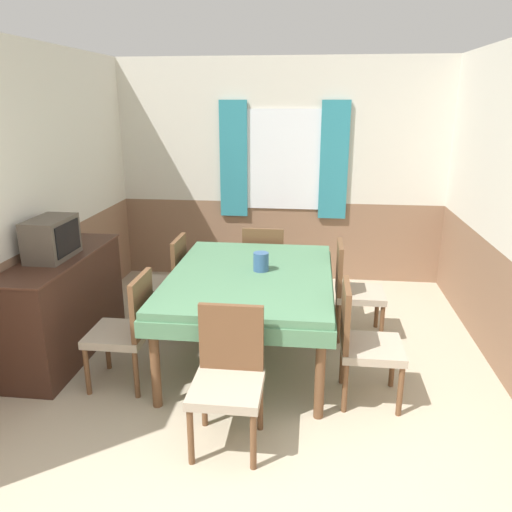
# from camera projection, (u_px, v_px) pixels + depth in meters

# --- Properties ---
(wall_back) EXTENTS (4.24, 0.10, 2.60)m
(wall_back) POSITION_uv_depth(u_px,v_px,m) (281.00, 172.00, 5.91)
(wall_back) COLOR silver
(wall_back) RESTS_ON ground_plane
(wall_left) EXTENTS (0.05, 4.45, 2.60)m
(wall_left) POSITION_uv_depth(u_px,v_px,m) (32.00, 203.00, 4.19)
(wall_left) COLOR silver
(wall_left) RESTS_ON ground_plane
(dining_table) EXTENTS (1.35, 1.81, 0.76)m
(dining_table) POSITION_uv_depth(u_px,v_px,m) (251.00, 285.00, 4.13)
(dining_table) COLOR #4C7A56
(dining_table) RESTS_ON ground_plane
(chair_right_far) EXTENTS (0.44, 0.44, 0.89)m
(chair_right_far) POSITION_uv_depth(u_px,v_px,m) (353.00, 287.00, 4.60)
(chair_right_far) COLOR brown
(chair_right_far) RESTS_ON ground_plane
(chair_left_far) EXTENTS (0.44, 0.44, 0.89)m
(chair_left_far) POSITION_uv_depth(u_px,v_px,m) (167.00, 279.00, 4.79)
(chair_left_far) COLOR brown
(chair_left_far) RESTS_ON ground_plane
(chair_head_window) EXTENTS (0.44, 0.44, 0.89)m
(chair_head_window) POSITION_uv_depth(u_px,v_px,m) (264.00, 264.00, 5.24)
(chair_head_window) COLOR brown
(chair_head_window) RESTS_ON ground_plane
(chair_left_near) EXTENTS (0.44, 0.44, 0.89)m
(chair_left_near) POSITION_uv_depth(u_px,v_px,m) (127.00, 327.00, 3.78)
(chair_left_near) COLOR brown
(chair_left_near) RESTS_ON ground_plane
(chair_right_near) EXTENTS (0.44, 0.44, 0.89)m
(chair_right_near) POSITION_uv_depth(u_px,v_px,m) (363.00, 340.00, 3.59)
(chair_right_near) COLOR brown
(chair_right_near) RESTS_ON ground_plane
(chair_head_near) EXTENTS (0.44, 0.44, 0.89)m
(chair_head_near) POSITION_uv_depth(u_px,v_px,m) (228.00, 374.00, 3.14)
(chair_head_near) COLOR brown
(chair_head_near) RESTS_ON ground_plane
(sideboard) EXTENTS (0.46, 1.48, 0.89)m
(sideboard) POSITION_uv_depth(u_px,v_px,m) (65.00, 304.00, 4.27)
(sideboard) COLOR #3D2319
(sideboard) RESTS_ON ground_plane
(tv) EXTENTS (0.29, 0.47, 0.33)m
(tv) POSITION_uv_depth(u_px,v_px,m) (52.00, 238.00, 4.04)
(tv) COLOR #51473D
(tv) RESTS_ON sideboard
(vase) EXTENTS (0.13, 0.13, 0.16)m
(vase) POSITION_uv_depth(u_px,v_px,m) (261.00, 262.00, 4.14)
(vase) COLOR #335684
(vase) RESTS_ON dining_table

